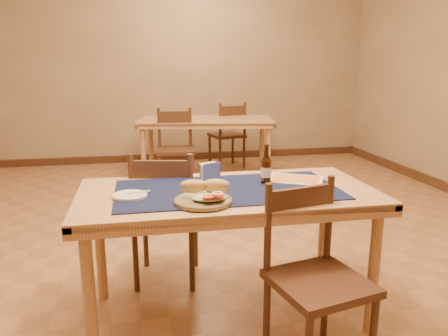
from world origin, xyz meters
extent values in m
cube|color=#9A6A43|center=(0.00, 0.00, -0.01)|extent=(6.00, 7.00, 0.02)
cube|color=tan|center=(0.00, 3.51, 1.40)|extent=(6.00, 0.02, 2.80)
cylinder|color=tan|center=(-0.72, -1.12, 0.35)|extent=(0.06, 0.06, 0.71)
cylinder|color=tan|center=(0.72, -1.12, 0.35)|extent=(0.06, 0.06, 0.71)
cylinder|color=tan|center=(-0.72, -0.48, 0.35)|extent=(0.06, 0.06, 0.71)
cylinder|color=tan|center=(0.72, -0.48, 0.35)|extent=(0.06, 0.06, 0.71)
cube|color=tan|center=(0.00, -0.80, 0.73)|extent=(1.60, 0.80, 0.04)
cube|color=#111A3E|center=(0.00, -0.80, 0.75)|extent=(1.20, 0.60, 0.01)
cube|color=#412717|center=(0.00, 3.47, 0.05)|extent=(6.00, 0.06, 0.10)
cylinder|color=tan|center=(-0.41, 2.18, 0.35)|extent=(0.06, 0.06, 0.71)
cylinder|color=tan|center=(1.07, 1.93, 0.35)|extent=(0.06, 0.06, 0.71)
cylinder|color=tan|center=(-0.30, 2.84, 0.35)|extent=(0.06, 0.06, 0.71)
cylinder|color=tan|center=(1.18, 2.59, 0.35)|extent=(0.06, 0.06, 0.71)
cube|color=tan|center=(0.38, 2.39, 0.73)|extent=(1.77, 1.09, 0.04)
cylinder|color=#412717|center=(-0.10, -0.15, 0.22)|extent=(0.04, 0.04, 0.44)
cylinder|color=#412717|center=(-0.45, -0.08, 0.22)|extent=(0.04, 0.04, 0.44)
cylinder|color=#412717|center=(-0.17, -0.49, 0.22)|extent=(0.04, 0.04, 0.44)
cylinder|color=#412717|center=(-0.51, -0.43, 0.22)|extent=(0.04, 0.04, 0.44)
cube|color=#412717|center=(-0.31, -0.29, 0.44)|extent=(0.49, 0.49, 0.04)
cube|color=#412717|center=(-0.34, -0.47, 0.79)|extent=(0.35, 0.10, 0.14)
cylinder|color=#412717|center=(-0.17, -0.50, 0.67)|extent=(0.04, 0.04, 0.45)
cylinder|color=#412717|center=(-0.52, -0.44, 0.67)|extent=(0.04, 0.04, 0.45)
cylinder|color=#412717|center=(0.11, -1.20, 0.22)|extent=(0.04, 0.04, 0.44)
cylinder|color=#412717|center=(0.46, -1.12, 0.22)|extent=(0.04, 0.04, 0.44)
cube|color=#412717|center=(0.32, -1.33, 0.44)|extent=(0.49, 0.49, 0.04)
cube|color=#412717|center=(0.28, -1.15, 0.78)|extent=(0.35, 0.11, 0.14)
cylinder|color=#412717|center=(0.11, -1.19, 0.66)|extent=(0.04, 0.04, 0.45)
cylinder|color=#412717|center=(0.45, -1.11, 0.66)|extent=(0.04, 0.04, 0.45)
cylinder|color=#412717|center=(-0.24, 1.73, 0.23)|extent=(0.04, 0.04, 0.46)
cylinder|color=#412717|center=(0.12, 1.70, 0.23)|extent=(0.04, 0.04, 0.46)
cylinder|color=#412717|center=(-0.22, 2.09, 0.23)|extent=(0.04, 0.04, 0.46)
cylinder|color=#412717|center=(0.14, 2.07, 0.23)|extent=(0.04, 0.04, 0.46)
cube|color=#412717|center=(-0.05, 1.90, 0.46)|extent=(0.45, 0.45, 0.04)
cube|color=#412717|center=(-0.04, 2.09, 0.81)|extent=(0.37, 0.05, 0.14)
cylinder|color=#412717|center=(-0.22, 2.10, 0.69)|extent=(0.04, 0.04, 0.47)
cylinder|color=#412717|center=(0.14, 2.08, 0.69)|extent=(0.04, 0.04, 0.47)
cylinder|color=#412717|center=(0.88, 3.09, 0.23)|extent=(0.04, 0.04, 0.45)
cylinder|color=#412717|center=(0.53, 3.00, 0.23)|extent=(0.04, 0.04, 0.45)
cylinder|color=#412717|center=(0.97, 2.73, 0.23)|extent=(0.04, 0.04, 0.45)
cylinder|color=#412717|center=(0.61, 2.65, 0.23)|extent=(0.04, 0.04, 0.45)
cube|color=#412717|center=(0.75, 2.87, 0.45)|extent=(0.51, 0.51, 0.04)
cube|color=#412717|center=(0.79, 2.68, 0.81)|extent=(0.36, 0.11, 0.14)
cylinder|color=#412717|center=(0.97, 2.72, 0.69)|extent=(0.04, 0.04, 0.46)
cylinder|color=#412717|center=(0.62, 2.64, 0.69)|extent=(0.04, 0.04, 0.46)
cylinder|color=brown|center=(-0.17, -1.01, 0.76)|extent=(0.29, 0.29, 0.02)
torus|color=brown|center=(-0.17, -1.01, 0.77)|extent=(0.29, 0.29, 0.01)
ellipsoid|color=#A3C285|center=(-0.14, -1.02, 0.79)|extent=(0.17, 0.14, 0.03)
ellipsoid|color=tan|center=(-0.21, -0.97, 0.83)|extent=(0.13, 0.07, 0.07)
ellipsoid|color=tan|center=(-0.10, -0.99, 0.83)|extent=(0.14, 0.09, 0.07)
cylinder|color=red|center=(-0.15, -1.09, 0.81)|extent=(0.06, 0.06, 0.01)
cylinder|color=red|center=(-0.10, -1.08, 0.81)|extent=(0.05, 0.05, 0.01)
torus|color=white|center=(-0.10, -1.07, 0.82)|extent=(0.05, 0.05, 0.01)
cylinder|color=silver|center=(-0.52, -0.84, 0.76)|extent=(0.18, 0.18, 0.01)
torus|color=silver|center=(-0.52, -0.84, 0.77)|extent=(0.18, 0.18, 0.01)
cube|color=#7BBC67|center=(-0.50, -0.82, 0.77)|extent=(0.11, 0.04, 0.00)
cube|color=#7BBC67|center=(-0.43, -0.80, 0.77)|extent=(0.04, 0.03, 0.00)
cylinder|color=#3F200B|center=(0.24, -0.72, 0.82)|extent=(0.06, 0.06, 0.13)
cone|color=#3F200B|center=(0.24, -0.72, 0.90)|extent=(0.06, 0.06, 0.03)
cylinder|color=#3F200B|center=(0.24, -0.72, 0.94)|extent=(0.02, 0.02, 0.05)
cylinder|color=#3F200B|center=(0.24, -0.72, 0.97)|extent=(0.03, 0.03, 0.01)
cylinder|color=beige|center=(0.24, -0.72, 0.82)|extent=(0.06, 0.06, 0.06)
cube|color=silver|center=(-0.07, -0.62, 0.76)|extent=(0.13, 0.09, 0.00)
cube|color=silver|center=(-0.06, -0.64, 0.81)|extent=(0.11, 0.05, 0.11)
cube|color=silver|center=(-0.07, -0.60, 0.81)|extent=(0.11, 0.05, 0.11)
cube|color=silver|center=(-0.07, -0.62, 0.81)|extent=(0.11, 0.07, 0.10)
cube|color=#3D9CC4|center=(-0.06, -0.64, 0.82)|extent=(0.07, 0.03, 0.04)
cube|color=beige|center=(0.43, -0.68, 0.76)|extent=(0.39, 0.35, 0.00)
cube|color=#CF7435|center=(0.43, -0.68, 0.76)|extent=(0.33, 0.29, 0.00)
camera|label=1|loc=(-0.46, -3.03, 1.41)|focal=35.00mm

